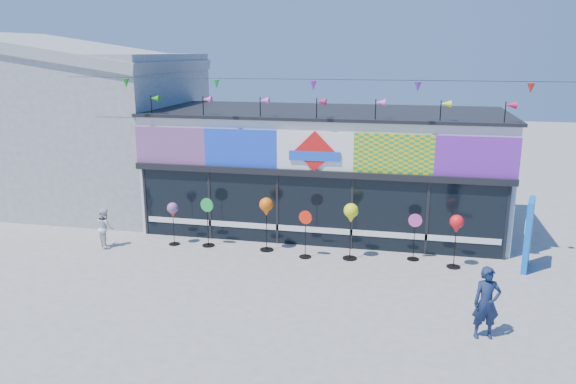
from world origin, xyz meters
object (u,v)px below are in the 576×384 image
(spinner_5, at_px, (414,236))
(spinner_6, at_px, (457,226))
(spinner_4, at_px, (351,215))
(spinner_1, at_px, (208,221))
(blue_sign, at_px, (528,234))
(spinner_0, at_px, (173,211))
(adult_man, at_px, (486,303))
(spinner_2, at_px, (266,208))
(child, at_px, (105,228))
(spinner_3, at_px, (305,233))

(spinner_5, distance_m, spinner_6, 1.32)
(spinner_4, bearing_deg, spinner_1, 177.59)
(blue_sign, height_order, spinner_0, blue_sign)
(spinner_5, height_order, adult_man, adult_man)
(spinner_2, xyz_separation_m, child, (-5.12, -0.76, -0.73))
(spinner_0, bearing_deg, spinner_2, 1.97)
(spinner_0, distance_m, adult_man, 10.06)
(adult_man, bearing_deg, spinner_5, 96.95)
(blue_sign, bearing_deg, spinner_6, -156.91)
(spinner_0, bearing_deg, spinner_5, 1.88)
(spinner_1, relative_size, spinner_4, 0.92)
(spinner_2, relative_size, spinner_4, 0.99)
(spinner_2, bearing_deg, spinner_3, -15.08)
(spinner_0, height_order, child, spinner_0)
(blue_sign, height_order, child, blue_sign)
(spinner_4, height_order, spinner_5, spinner_4)
(spinner_3, xyz_separation_m, adult_man, (4.73, -4.02, 0.04))
(blue_sign, height_order, spinner_1, blue_sign)
(blue_sign, xyz_separation_m, spinner_2, (-7.67, -0.08, 0.33))
(spinner_1, bearing_deg, blue_sign, 0.47)
(spinner_4, distance_m, child, 7.82)
(spinner_4, bearing_deg, spinner_3, -173.37)
(spinner_3, distance_m, spinner_4, 1.48)
(spinner_5, bearing_deg, child, -174.62)
(spinner_2, relative_size, child, 1.34)
(blue_sign, relative_size, spinner_4, 1.19)
(child, bearing_deg, spinner_0, -117.48)
(spinner_4, xyz_separation_m, adult_man, (3.39, -4.17, -0.57))
(adult_man, bearing_deg, spinner_2, 132.49)
(spinner_6, bearing_deg, spinner_4, 179.07)
(blue_sign, distance_m, adult_man, 4.74)
(spinner_5, distance_m, child, 9.68)
(spinner_1, bearing_deg, spinner_6, -1.82)
(spinner_5, xyz_separation_m, adult_man, (1.52, -4.51, 0.06))
(spinner_3, relative_size, spinner_5, 1.03)
(blue_sign, relative_size, spinner_1, 1.30)
(spinner_1, bearing_deg, adult_man, -28.71)
(spinner_3, bearing_deg, spinner_4, 6.63)
(spinner_4, bearing_deg, spinner_2, 175.78)
(spinner_5, bearing_deg, spinner_2, -178.18)
(spinner_4, bearing_deg, adult_man, -50.92)
(spinner_4, relative_size, spinner_6, 1.09)
(blue_sign, height_order, adult_man, blue_sign)
(spinner_6, distance_m, child, 10.82)
(spinner_2, height_order, spinner_3, spinner_2)
(spinner_0, relative_size, adult_man, 0.87)
(spinner_0, bearing_deg, spinner_6, -0.91)
(spinner_6, bearing_deg, adult_man, -84.91)
(spinner_3, bearing_deg, child, -176.32)
(spinner_0, height_order, spinner_1, spinner_1)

